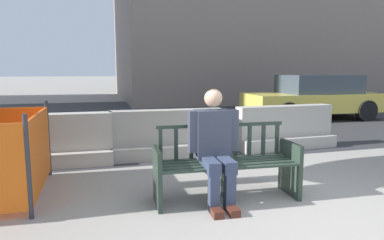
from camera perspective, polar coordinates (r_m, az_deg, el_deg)
name	(u,v)px	position (r m, az deg, el deg)	size (l,w,h in m)	color
ground_plane	(323,229)	(3.69, 21.05, -16.66)	(200.00, 200.00, 0.00)	gray
street_asphalt	(159,116)	(11.64, -5.45, 0.67)	(120.00, 12.00, 0.01)	#333335
street_bench	(226,167)	(4.10, 5.70, -7.73)	(1.72, 0.62, 0.88)	#28382D
seated_person	(215,144)	(3.93, 3.82, -4.00)	(0.59, 0.74, 1.31)	#383D4C
jersey_barrier_centre	(168,138)	(6.11, -4.07, -2.95)	(2.02, 0.76, 0.84)	#9E998E
jersey_barrier_left	(49,145)	(5.98, -22.74, -3.82)	(2.02, 0.74, 0.84)	#ADA89E
jersey_barrier_right	(284,131)	(7.05, 15.11, -1.73)	(2.02, 0.75, 0.84)	#ADA89E
car_taxi_near	(314,97)	(11.52, 19.69, 3.64)	(4.32, 2.01, 1.40)	#DBC64C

